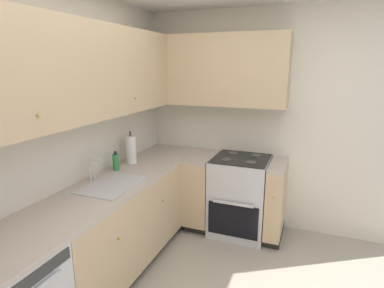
{
  "coord_description": "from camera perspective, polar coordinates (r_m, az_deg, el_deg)",
  "views": [
    {
      "loc": [
        -1.74,
        -0.37,
        1.89
      ],
      "look_at": [
        0.99,
        0.69,
        1.17
      ],
      "focal_mm": 29.41,
      "sensor_mm": 36.0,
      "label": 1
    }
  ],
  "objects": [
    {
      "name": "countertop_back",
      "position": [
        2.9,
        -14.34,
        -7.27
      ],
      "size": [
        2.9,
        0.6,
        0.03
      ],
      "primitive_type": "cube",
      "color": "#B7A89E",
      "rests_on": "lower_cabinets_back"
    },
    {
      "name": "lower_cabinets_right",
      "position": [
        3.73,
        6.59,
        -9.24
      ],
      "size": [
        0.62,
        1.1,
        0.85
      ],
      "color": "tan",
      "rests_on": "ground_plane"
    },
    {
      "name": "soap_bottle",
      "position": [
        3.22,
        -13.65,
        -3.15
      ],
      "size": [
        0.06,
        0.06,
        0.19
      ],
      "color": "#338C4C",
      "rests_on": "countertop_back"
    },
    {
      "name": "sink",
      "position": [
        2.87,
        -14.2,
        -8.0
      ],
      "size": [
        0.57,
        0.4,
        0.1
      ],
      "color": "#B7B7BC",
      "rests_on": "countertop_back"
    },
    {
      "name": "oven_range",
      "position": [
        3.71,
        8.72,
        -9.09
      ],
      "size": [
        0.68,
        0.62,
        1.03
      ],
      "color": "silver",
      "rests_on": "ground_plane"
    },
    {
      "name": "faucet",
      "position": [
        2.93,
        -17.68,
        -4.12
      ],
      "size": [
        0.07,
        0.16,
        0.22
      ],
      "color": "silver",
      "rests_on": "countertop_back"
    },
    {
      "name": "lower_cabinets_back",
      "position": [
        3.08,
        -13.86,
        -14.84
      ],
      "size": [
        1.69,
        0.62,
        0.85
      ],
      "color": "tan",
      "rests_on": "ground_plane"
    },
    {
      "name": "countertop_right",
      "position": [
        3.58,
        6.78,
        -2.81
      ],
      "size": [
        0.6,
        1.1,
        0.03
      ],
      "color": "#B7A89E",
      "rests_on": "lower_cabinets_right"
    },
    {
      "name": "paper_towel_roll",
      "position": [
        3.4,
        -10.99,
        -0.99
      ],
      "size": [
        0.11,
        0.11,
        0.36
      ],
      "color": "white",
      "rests_on": "countertop_back"
    },
    {
      "name": "upper_cabinets_right",
      "position": [
        3.63,
        3.96,
        13.19
      ],
      "size": [
        0.32,
        1.65,
        0.78
      ],
      "color": "tan"
    },
    {
      "name": "wall_back",
      "position": [
        2.68,
        -25.99,
        -1.12
      ],
      "size": [
        3.87,
        0.05,
        2.52
      ],
      "primitive_type": "cube",
      "color": "silver",
      "rests_on": "ground_plane"
    },
    {
      "name": "wall_right",
      "position": [
        3.72,
        15.34,
        3.7
      ],
      "size": [
        0.05,
        3.19,
        2.52
      ],
      "primitive_type": "cube",
      "color": "silver",
      "rests_on": "ground_plane"
    },
    {
      "name": "upper_cabinets_back",
      "position": [
        2.67,
        -20.16,
        12.12
      ],
      "size": [
        2.58,
        0.34,
        0.78
      ],
      "color": "tan"
    }
  ]
}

